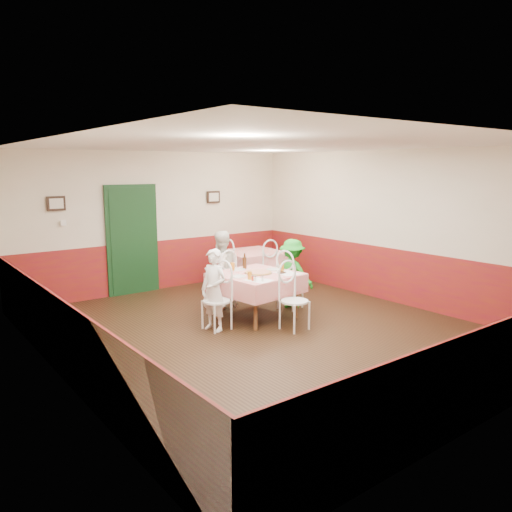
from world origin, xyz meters
TOP-DOWN VIEW (x-y plane):
  - floor at (0.00, 0.00)m, footprint 7.00×7.00m
  - ceiling at (0.00, 0.00)m, footprint 7.00×7.00m
  - back_wall at (0.00, 3.50)m, footprint 6.00×0.10m
  - front_wall at (0.00, -3.50)m, footprint 6.00×0.10m
  - left_wall at (-3.00, 0.00)m, footprint 0.10×7.00m
  - right_wall at (3.00, 0.00)m, footprint 0.10×7.00m
  - wainscot_back at (0.00, 3.48)m, footprint 6.00×0.03m
  - wainscot_front at (0.00, -3.48)m, footprint 6.00×0.03m
  - wainscot_left at (-2.98, 0.00)m, footprint 0.03×7.00m
  - wainscot_right at (2.98, 0.00)m, footprint 0.03×7.00m
  - door at (-0.60, 3.45)m, footprint 0.96×0.06m
  - picture_left at (-2.00, 3.45)m, footprint 0.32×0.03m
  - picture_right at (1.30, 3.45)m, footprint 0.32×0.03m
  - thermostat at (-1.90, 3.45)m, footprint 0.10×0.03m
  - main_table at (0.32, 0.63)m, footprint 1.36×1.36m
  - second_table at (1.59, 2.44)m, footprint 1.19×1.19m
  - chair_left at (-0.53, 0.53)m, footprint 0.45×0.45m
  - chair_right at (1.16, 0.74)m, footprint 0.52×0.52m
  - chair_far at (0.21, 1.48)m, footprint 0.46×0.46m
  - chair_near at (0.42, -0.21)m, footprint 0.44×0.44m
  - chair_second_a at (0.84, 2.44)m, footprint 0.45×0.45m
  - chair_second_b at (1.59, 1.69)m, footprint 0.45×0.45m
  - pizza at (0.35, 0.61)m, footprint 0.48×0.48m
  - plate_left at (-0.07, 0.59)m, footprint 0.28×0.28m
  - plate_right at (0.72, 0.68)m, footprint 0.28×0.28m
  - plate_far at (0.24, 1.04)m, footprint 0.28×0.28m
  - glass_a at (-0.05, 0.32)m, footprint 0.08×0.08m
  - glass_b at (0.72, 0.45)m, footprint 0.09×0.09m
  - glass_c at (0.12, 1.03)m, footprint 0.08×0.08m
  - beer_bottle at (0.39, 1.06)m, footprint 0.07×0.07m
  - shaker_a at (-0.06, 0.16)m, footprint 0.04×0.04m
  - shaker_b at (0.04, 0.11)m, footprint 0.04×0.04m
  - shaker_c at (-0.08, 0.20)m, footprint 0.04×0.04m
  - menu_left at (0.03, 0.20)m, footprint 0.39×0.46m
  - menu_right at (0.73, 0.33)m, footprint 0.33×0.42m
  - wallet at (0.66, 0.38)m, footprint 0.12×0.10m
  - diner_left at (-0.58, 0.52)m, footprint 0.42×0.53m
  - diner_far at (0.21, 1.53)m, footprint 0.74×0.61m
  - diner_right at (1.21, 0.74)m, footprint 0.68×0.90m

SIDE VIEW (x-z plane):
  - floor at x=0.00m, z-range 0.00..0.00m
  - main_table at x=0.32m, z-range -0.01..0.76m
  - second_table at x=1.59m, z-range -0.01..0.76m
  - chair_left at x=-0.53m, z-range 0.00..0.90m
  - chair_right at x=1.16m, z-range 0.00..0.90m
  - chair_far at x=0.21m, z-range 0.00..0.90m
  - chair_near at x=0.42m, z-range 0.00..0.90m
  - chair_second_a at x=0.84m, z-range 0.00..0.90m
  - chair_second_b at x=1.59m, z-range 0.00..0.90m
  - wainscot_back at x=0.00m, z-range 0.00..1.00m
  - wainscot_front at x=0.00m, z-range 0.00..1.00m
  - wainscot_left at x=-2.98m, z-range 0.00..1.00m
  - wainscot_right at x=2.98m, z-range 0.00..1.00m
  - diner_right at x=1.21m, z-range 0.00..1.24m
  - diner_left at x=-0.58m, z-range 0.00..1.27m
  - diner_far at x=0.21m, z-range 0.00..1.38m
  - menu_left at x=0.03m, z-range 0.76..0.76m
  - menu_right at x=0.73m, z-range 0.76..0.76m
  - plate_left at x=-0.07m, z-range 0.76..0.77m
  - plate_right at x=0.72m, z-range 0.76..0.77m
  - plate_far at x=0.24m, z-range 0.76..0.77m
  - wallet at x=0.66m, z-range 0.76..0.78m
  - pizza at x=0.35m, z-range 0.76..0.79m
  - shaker_a at x=-0.06m, z-range 0.76..0.85m
  - shaker_b at x=0.04m, z-range 0.76..0.85m
  - shaker_c at x=-0.08m, z-range 0.76..0.85m
  - glass_a at x=-0.05m, z-range 0.76..0.89m
  - glass_c at x=0.12m, z-range 0.76..0.90m
  - glass_b at x=0.72m, z-range 0.76..0.90m
  - beer_bottle at x=0.39m, z-range 0.76..1.01m
  - door at x=-0.60m, z-range 0.00..2.10m
  - back_wall at x=0.00m, z-range 0.00..2.80m
  - front_wall at x=0.00m, z-range 0.00..2.80m
  - left_wall at x=-3.00m, z-range 0.00..2.80m
  - right_wall at x=3.00m, z-range 0.00..2.80m
  - thermostat at x=-1.90m, z-range 1.45..1.55m
  - picture_left at x=-2.00m, z-range 1.72..1.98m
  - picture_right at x=1.30m, z-range 1.72..1.98m
  - ceiling at x=0.00m, z-range 2.80..2.80m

